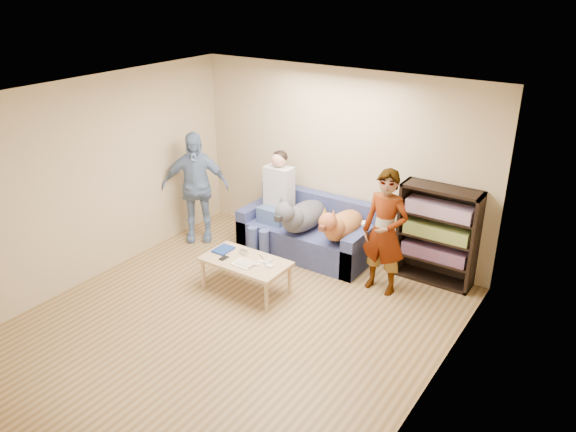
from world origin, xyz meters
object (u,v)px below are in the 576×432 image
Objects in this scene: sofa at (308,234)px; coffee_table at (246,263)px; notebook_blue at (223,250)px; bookshelf at (438,233)px; person_standing_left at (195,187)px; person_seated at (275,198)px; dog_tan at (341,225)px; dog_gray at (301,216)px; camera_silver at (244,252)px; person_standing_right at (385,232)px.

sofa is 1.73× the size of coffee_table.
notebook_blue is 1.39m from sofa.
person_standing_left is at bearing -167.08° from bookshelf.
dog_tan is at bearing -1.09° from person_seated.
bookshelf is (1.79, 0.45, 0.03)m from dog_gray.
dog_tan is at bearing 7.05° from dog_gray.
sofa is (0.22, 1.21, -0.16)m from camera_silver.
bookshelf is at bearing 39.48° from coffee_table.
person_standing_left is 1.59m from camera_silver.
camera_silver is at bearing -76.46° from person_seated.
dog_tan is at bearing -162.31° from bookshelf.
bookshelf reaches higher than dog_gray.
sofa is 0.71m from dog_tan.
person_seated is 1.27× the size of dog_tan.
person_standing_right is at bearing -127.48° from bookshelf.
bookshelf reaches higher than sofa.
person_seated is 1.10m from dog_tan.
person_standing_right is at bearing -33.69° from person_standing_left.
camera_silver is at bearing 135.00° from coffee_table.
coffee_table is (0.12, -0.12, -0.07)m from camera_silver.
bookshelf is at bearing -24.16° from person_standing_left.
notebook_blue reaches higher than coffee_table.
notebook_blue is 0.21× the size of dog_gray.
notebook_blue is 0.14× the size of sofa.
dog_gray is at bearing 76.74° from camera_silver.
person_standing_left is 1.67m from dog_gray.
person_standing_right is 2.08m from notebook_blue.
person_standing_right reaches higher than dog_tan.
bookshelf is at bearing 54.59° from person_standing_right.
dog_tan is 0.89× the size of bookshelf.
person_standing_right is at bearing -15.73° from sofa.
notebook_blue is 0.20× the size of bookshelf.
sofa is at bearing 166.30° from dog_tan.
bookshelf is at bearing 8.97° from person_seated.
person_standing_left reaches higher than coffee_table.
camera_silver is at bearing -144.41° from bookshelf.
person_standing_right is 1.83m from person_seated.
dog_tan is 1.26m from bookshelf.
dog_gray is at bearing -165.74° from bookshelf.
notebook_blue is (1.12, -0.73, -0.40)m from person_standing_left.
person_standing_right is at bearing -6.69° from dog_gray.
dog_gray is (0.01, -0.22, 0.37)m from sofa.
person_standing_right reaches higher than dog_gray.
person_standing_left is at bearing -174.54° from person_standing_right.
person_standing_right is 1.48m from sofa.
bookshelf is (1.90, 1.57, 0.31)m from coffee_table.
sofa is at bearing 85.64° from coffee_table.
sofa is 0.70m from person_seated.
notebook_blue is 2.36× the size of camera_silver.
coffee_table is at bearing -120.78° from dog_tan.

